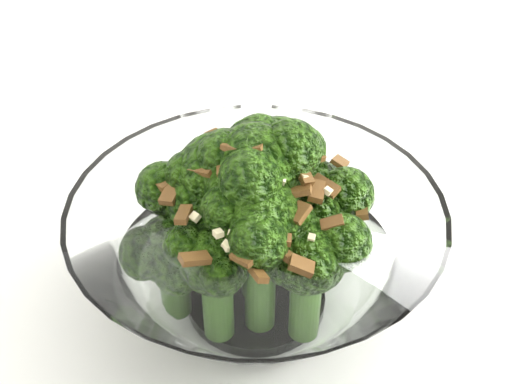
{
  "coord_description": "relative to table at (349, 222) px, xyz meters",
  "views": [
    {
      "loc": [
        -0.08,
        -0.37,
        1.08
      ],
      "look_at": [
        -0.05,
        -0.07,
        0.84
      ],
      "focal_mm": 50.0,
      "sensor_mm": 36.0,
      "label": 1
    }
  ],
  "objects": [
    {
      "name": "table",
      "position": [
        0.0,
        0.0,
        0.0
      ],
      "size": [
        1.2,
        0.8,
        0.75
      ],
      "color": "white",
      "rests_on": "ground"
    },
    {
      "name": "broccoli_dish",
      "position": [
        -0.09,
        -0.15,
        0.12
      ],
      "size": [
        0.21,
        0.21,
        0.13
      ],
      "color": "white",
      "rests_on": "table"
    }
  ]
}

